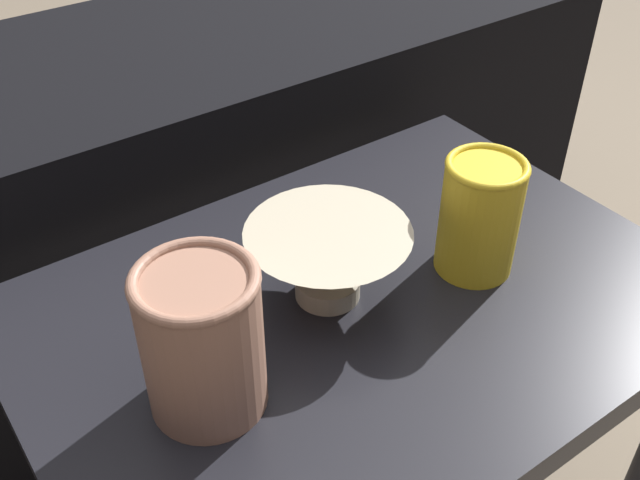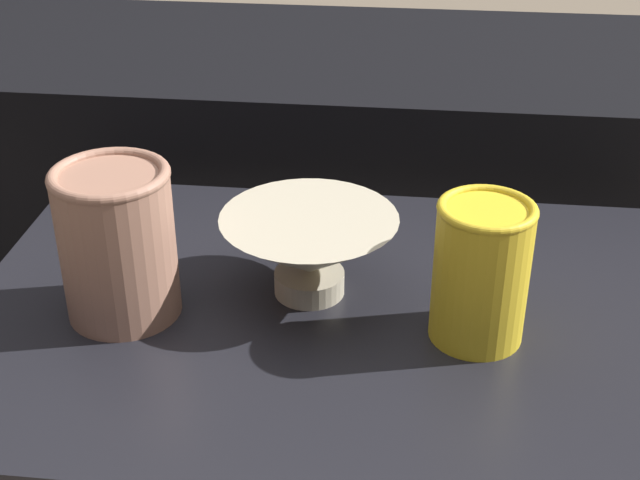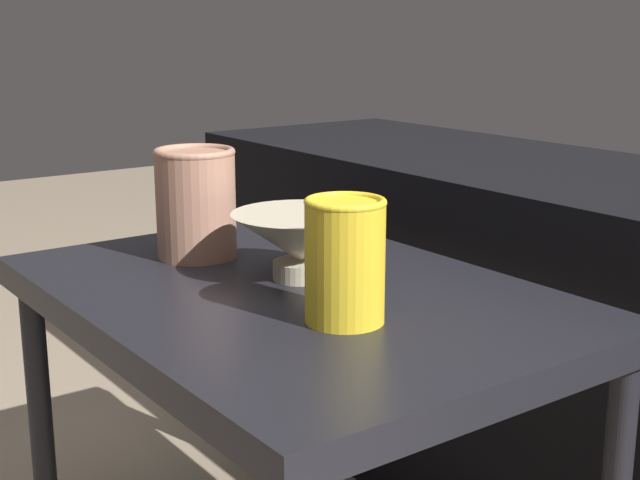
# 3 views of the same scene
# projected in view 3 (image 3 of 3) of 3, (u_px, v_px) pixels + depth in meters

# --- Properties ---
(table) EXTENTS (0.77, 0.54, 0.52)m
(table) POSITION_uv_depth(u_px,v_px,m) (293.00, 325.00, 1.19)
(table) COLOR black
(table) RESTS_ON ground_plane
(couch_backdrop) EXTENTS (1.70, 0.50, 0.62)m
(couch_backdrop) POSITION_uv_depth(u_px,v_px,m) (572.00, 345.00, 1.56)
(couch_backdrop) COLOR black
(couch_backdrop) RESTS_ON ground_plane
(bowl) EXTENTS (0.19, 0.19, 0.09)m
(bowl) POSITION_uv_depth(u_px,v_px,m) (300.00, 239.00, 1.20)
(bowl) COLOR #B2A88E
(bowl) RESTS_ON table
(vase_textured_left) EXTENTS (0.12, 0.12, 0.16)m
(vase_textured_left) POSITION_uv_depth(u_px,v_px,m) (196.00, 201.00, 1.30)
(vase_textured_left) COLOR #996B56
(vase_textured_left) RESTS_ON table
(vase_colorful_right) EXTENTS (0.09, 0.09, 0.15)m
(vase_colorful_right) POSITION_uv_depth(u_px,v_px,m) (345.00, 259.00, 1.02)
(vase_colorful_right) COLOR gold
(vase_colorful_right) RESTS_ON table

